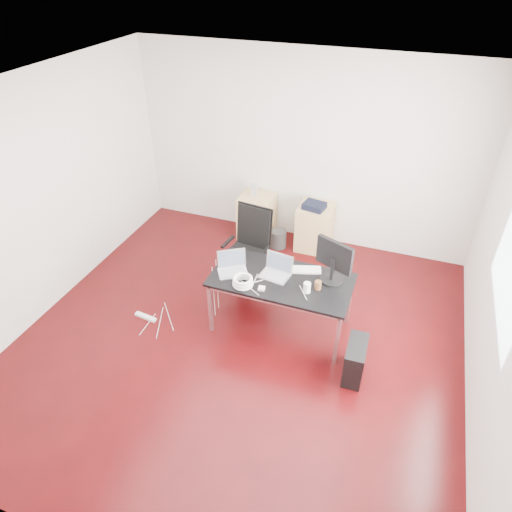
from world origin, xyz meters
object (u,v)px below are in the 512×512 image
(filing_cabinet_left, at_px, (257,216))
(office_chair, at_px, (249,244))
(desk, at_px, (281,282))
(pc_tower, at_px, (355,360))
(filing_cabinet_right, at_px, (315,227))

(filing_cabinet_left, bearing_deg, office_chair, -75.00)
(desk, bearing_deg, office_chair, 133.43)
(pc_tower, bearing_deg, filing_cabinet_left, 128.42)
(filing_cabinet_left, relative_size, filing_cabinet_right, 1.00)
(desk, bearing_deg, filing_cabinet_right, 91.49)
(desk, xyz_separation_m, filing_cabinet_left, (-0.97, 1.84, -0.33))
(filing_cabinet_right, distance_m, pc_tower, 2.51)
(pc_tower, bearing_deg, office_chair, 143.08)
(desk, relative_size, pc_tower, 3.56)
(office_chair, relative_size, filing_cabinet_right, 1.54)
(filing_cabinet_left, height_order, pc_tower, filing_cabinet_left)
(filing_cabinet_left, xyz_separation_m, filing_cabinet_right, (0.92, 0.00, 0.00))
(filing_cabinet_right, bearing_deg, filing_cabinet_left, 180.00)
(desk, relative_size, filing_cabinet_left, 2.29)
(filing_cabinet_left, bearing_deg, desk, -62.21)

